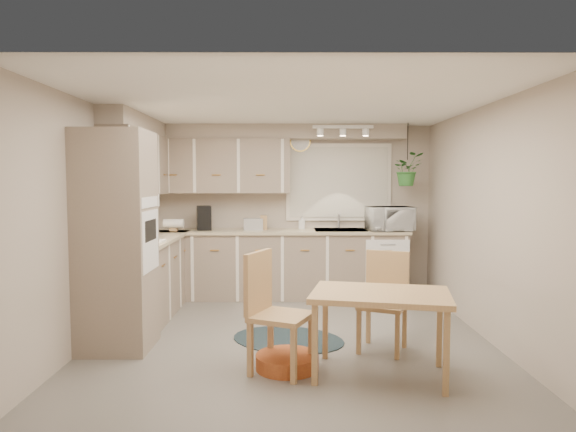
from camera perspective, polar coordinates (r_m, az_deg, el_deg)
The scene contains 35 objects.
floor at distance 5.51m, azimuth 0.31°, elevation -13.20°, with size 4.20×4.20×0.00m, color #625F56.
ceiling at distance 5.32m, azimuth 0.32°, elevation 12.34°, with size 4.20×4.20×0.00m, color white.
wall_back at distance 7.37m, azimuth 0.18°, elevation 0.67°, with size 4.00×0.04×2.40m, color #AD9E8F.
wall_front at distance 3.19m, azimuth 0.64°, elevation -3.72°, with size 4.00×0.04×2.40m, color #AD9E8F.
wall_left at distance 5.63m, azimuth -20.49°, elevation -0.62°, with size 0.04×4.20×2.40m, color #AD9E8F.
wall_right at distance 5.66m, azimuth 21.01°, elevation -0.61°, with size 0.04×4.20×2.40m, color #AD9E8F.
base_cab_left at distance 6.46m, azimuth -15.11°, elevation -6.64°, with size 0.60×1.85×0.90m, color gray.
base_cab_back at distance 7.16m, azimuth -1.42°, elevation -5.47°, with size 3.60×0.60×0.90m, color gray.
counter_left at distance 6.39m, azimuth -15.10°, elevation -2.50°, with size 0.64×1.89×0.04m, color #C3B78E.
counter_back at distance 7.09m, azimuth -1.43°, elevation -1.74°, with size 3.64×0.64×0.04m, color #C3B78E.
oven_stack at distance 5.18m, azimuth -18.52°, elevation -2.62°, with size 0.65×0.65×2.10m, color gray.
wall_oven_face at distance 5.09m, azimuth -15.09°, elevation -2.66°, with size 0.02×0.56×0.58m, color white.
upper_cab_left at distance 6.51m, azimuth -16.11°, elevation 5.57°, with size 0.35×2.00×0.75m, color gray.
upper_cab_back at distance 7.25m, azimuth -7.78°, elevation 5.52°, with size 2.00×0.35×0.75m, color gray.
soffit_left at distance 6.55m, azimuth -16.41°, elevation 9.72°, with size 0.30×2.00×0.20m, color #AD9E8F.
soffit_back at distance 7.24m, azimuth -1.42°, elevation 9.32°, with size 3.60×0.30×0.20m, color #AD9E8F.
cooktop at distance 5.84m, azimuth -16.46°, elevation -2.89°, with size 0.52×0.58×0.02m, color white.
range_hood at distance 5.81m, azimuth -16.74°, elevation 1.58°, with size 0.40×0.60×0.14m, color white.
window_blinds at distance 7.37m, azimuth 5.64°, elevation 3.76°, with size 1.40×0.02×1.00m, color silver.
window_frame at distance 7.38m, azimuth 5.63°, elevation 3.76°, with size 1.50×0.02×1.10m, color silver.
sink at distance 7.14m, azimuth 5.82°, elevation -1.88°, with size 0.70×0.48×0.10m, color #B3B5BB.
dishwasher_front at distance 6.99m, azimuth 10.99°, elevation -5.99°, with size 0.58×0.01×0.83m, color white.
track_light_bar at distance 6.89m, azimuth 6.13°, elevation 9.82°, with size 0.80×0.04×0.04m, color white.
wall_clock at distance 7.35m, azimuth 1.36°, elevation 8.30°, with size 0.30×0.30×0.03m, color gold.
dining_table at distance 4.44m, azimuth 10.20°, elevation -12.77°, with size 1.12×0.75×0.71m, color tan.
chair_left at distance 4.40m, azimuth -0.74°, elevation -10.71°, with size 0.48×0.48×1.02m, color tan.
chair_back at distance 5.02m, azimuth 10.46°, elevation -9.42°, with size 0.44×0.44×0.94m, color tan.
braided_rug at distance 5.39m, azimuth 0.01°, elevation -13.53°, with size 1.17×0.88×0.01m, color black.
pet_bed at distance 4.60m, azimuth -0.10°, elevation -15.88°, with size 0.54×0.54×0.13m, color #AB5422.
microwave at distance 7.12m, azimuth 11.24°, elevation -0.00°, with size 0.59×0.33×0.40m, color white.
soap_bottle at distance 7.24m, azimuth 1.56°, elevation -1.11°, with size 0.08×0.19×0.09m, color white.
hanging_plant at distance 7.15m, azimuth 13.11°, elevation 4.67°, with size 0.40×0.45×0.35m, color #2F6F2C.
coffee_maker at distance 7.17m, azimuth -9.32°, elevation -0.22°, with size 0.19×0.23×0.33m, color black.
toaster at distance 7.12m, azimuth -3.88°, elevation -0.91°, with size 0.26×0.15×0.16m, color #B3B5BB.
knife_block at distance 7.14m, azimuth -2.71°, elevation -0.73°, with size 0.09×0.09×0.20m, color tan.
Camera 1 is at (-0.05, -5.26, 1.63)m, focal length 32.00 mm.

